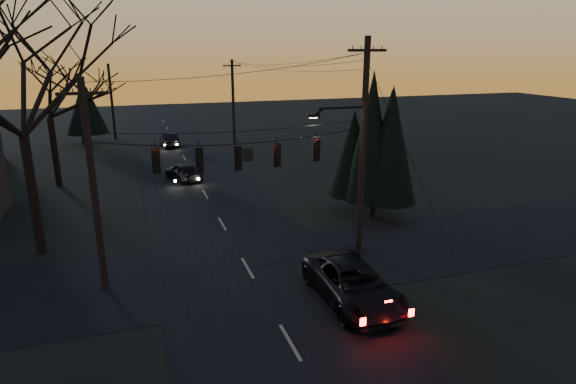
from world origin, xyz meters
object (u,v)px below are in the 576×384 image
object	(u,v)px
utility_pole_right	(358,253)
utility_pole_far_r	(235,146)
sedan_oncoming_b	(169,140)
evergreen_right	(376,143)
sedan_oncoming_a	(183,172)
utility_pole_far_l	(116,139)
utility_pole_left	(106,288)
bare_tree_left	(16,85)
suv_near	(353,284)

from	to	relation	value
utility_pole_right	utility_pole_far_r	distance (m)	28.00
utility_pole_far_r	sedan_oncoming_b	xyz separation A→B (m)	(-6.30, 1.95, 0.67)
evergreen_right	utility_pole_far_r	bearing A→B (deg)	97.70
sedan_oncoming_a	sedan_oncoming_b	distance (m)	13.71
evergreen_right	utility_pole_far_l	bearing A→B (deg)	115.01
utility_pole_far_l	sedan_oncoming_b	xyz separation A→B (m)	(5.20, -6.05, 0.67)
utility_pole_left	utility_pole_far_r	world-z (taller)	same
bare_tree_left	sedan_oncoming_b	size ratio (longest dim) A/B	2.78
sedan_oncoming_b	utility_pole_far_l	bearing A→B (deg)	-55.45
utility_pole_far_l	suv_near	bearing A→B (deg)	-77.09
suv_near	utility_pole_far_l	bearing A→B (deg)	102.04
utility_pole_right	utility_pole_left	world-z (taller)	utility_pole_right
utility_pole_right	utility_pole_left	distance (m)	11.50
utility_pole_far_l	bare_tree_left	world-z (taller)	bare_tree_left
utility_pole_far_r	utility_pole_far_l	world-z (taller)	utility_pole_far_r
utility_pole_far_r	bare_tree_left	xyz separation A→B (m)	(-14.53, -23.17, 7.95)
utility_pole_right	utility_pole_far_l	world-z (taller)	utility_pole_right
utility_pole_left	sedan_oncoming_b	size ratio (longest dim) A/B	2.08
suv_near	sedan_oncoming_b	size ratio (longest dim) A/B	1.32
sedan_oncoming_a	utility_pole_right	bearing A→B (deg)	91.86
utility_pole_far_r	utility_pole_far_l	size ratio (longest dim) A/B	1.06
utility_pole_right	evergreen_right	xyz separation A→B (m)	(3.17, 4.55, 4.37)
sedan_oncoming_a	evergreen_right	bearing A→B (deg)	109.67
bare_tree_left	sedan_oncoming_a	bearing A→B (deg)	54.66
utility_pole_right	sedan_oncoming_b	xyz separation A→B (m)	(-6.30, 29.95, 0.67)
utility_pole_far_r	bare_tree_left	world-z (taller)	bare_tree_left
sedan_oncoming_b	utility_pole_right	bearing A→B (deg)	95.77
utility_pole_left	sedan_oncoming_b	world-z (taller)	utility_pole_left
utility_pole_left	evergreen_right	bearing A→B (deg)	17.23
utility_pole_right	sedan_oncoming_b	world-z (taller)	utility_pole_right
utility_pole_right	utility_pole_far_r	xyz separation A→B (m)	(0.00, 28.00, 0.00)
evergreen_right	suv_near	xyz separation A→B (m)	(-5.47, -8.70, -3.62)
utility_pole_far_r	sedan_oncoming_a	size ratio (longest dim) A/B	2.19
suv_near	sedan_oncoming_b	distance (m)	34.33
bare_tree_left	utility_pole_far_l	bearing A→B (deg)	84.45
sedan_oncoming_a	sedan_oncoming_b	size ratio (longest dim) A/B	0.95
bare_tree_left	evergreen_right	world-z (taller)	bare_tree_left
utility_pole_far_r	evergreen_right	world-z (taller)	evergreen_right
evergreen_right	sedan_oncoming_a	xyz separation A→B (m)	(-9.61, 11.68, -3.70)
utility_pole_left	sedan_oncoming_a	size ratio (longest dim) A/B	2.19
utility_pole_left	bare_tree_left	distance (m)	9.78
utility_pole_far_r	utility_pole_right	bearing A→B (deg)	-90.00
suv_near	utility_pole_right	bearing A→B (deg)	60.12
utility_pole_right	utility_pole_far_r	size ratio (longest dim) A/B	1.18
utility_pole_far_r	bare_tree_left	distance (m)	28.48
utility_pole_far_l	suv_near	size ratio (longest dim) A/B	1.48
utility_pole_right	bare_tree_left	world-z (taller)	bare_tree_left
utility_pole_right	evergreen_right	distance (m)	7.06
utility_pole_right	utility_pole_far_l	bearing A→B (deg)	107.72
utility_pole_far_r	bare_tree_left	bearing A→B (deg)	-122.08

